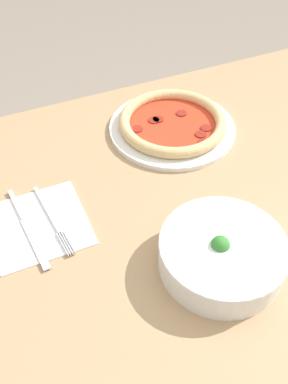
{
  "coord_description": "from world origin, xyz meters",
  "views": [
    {
      "loc": [
        0.38,
        0.45,
        1.39
      ],
      "look_at": [
        0.15,
        -0.09,
        0.79
      ],
      "focal_mm": 40.0,
      "sensor_mm": 36.0,
      "label": 1
    }
  ],
  "objects_px": {
    "bowl": "(222,253)",
    "knife": "(26,224)",
    "fork": "(52,218)",
    "pizza": "(172,124)"
  },
  "relations": [
    {
      "from": "pizza",
      "to": "knife",
      "type": "height_order",
      "value": "pizza"
    },
    {
      "from": "bowl",
      "to": "fork",
      "type": "relative_size",
      "value": 1.14
    },
    {
      "from": "pizza",
      "to": "fork",
      "type": "height_order",
      "value": "pizza"
    },
    {
      "from": "bowl",
      "to": "fork",
      "type": "height_order",
      "value": "bowl"
    },
    {
      "from": "pizza",
      "to": "bowl",
      "type": "xyz_separation_m",
      "value": [
        0.09,
        0.38,
        0.02
      ]
    },
    {
      "from": "bowl",
      "to": "fork",
      "type": "distance_m",
      "value": 0.33
    },
    {
      "from": "pizza",
      "to": "knife",
      "type": "xyz_separation_m",
      "value": [
        0.39,
        0.15,
        -0.01
      ]
    },
    {
      "from": "fork",
      "to": "knife",
      "type": "distance_m",
      "value": 0.05
    },
    {
      "from": "pizza",
      "to": "bowl",
      "type": "height_order",
      "value": "bowl"
    },
    {
      "from": "bowl",
      "to": "knife",
      "type": "xyz_separation_m",
      "value": [
        0.29,
        -0.23,
        -0.03
      ]
    }
  ]
}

